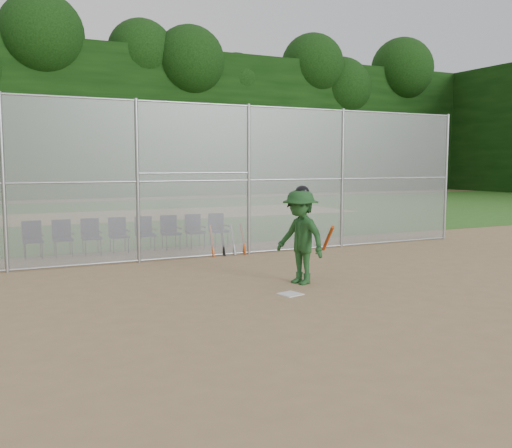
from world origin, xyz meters
name	(u,v)px	position (x,y,z in m)	size (l,w,h in m)	color
ground	(315,296)	(0.00, 0.00, 0.00)	(100.00, 100.00, 0.00)	tan
grass_strip	(111,216)	(0.00, 18.00, 0.01)	(100.00, 100.00, 0.00)	#2E661E
dirt_patch_far	(111,216)	(0.00, 18.00, 0.01)	(24.00, 24.00, 0.00)	tan
backstop_fence	(214,178)	(0.00, 5.00, 2.07)	(16.09, 0.09, 4.00)	gray
treeline	(99,101)	(0.00, 20.00, 5.50)	(81.00, 60.00, 11.00)	black
home_plate	(290,294)	(-0.36, 0.31, 0.01)	(0.38, 0.38, 0.02)	silver
batter_at_plate	(300,236)	(0.31, 1.08, 0.97)	(1.04, 1.43, 2.00)	#1D4820
water_cooler	(308,239)	(3.25, 5.62, 0.21)	(0.33, 0.33, 0.42)	white
spare_bats	(228,240)	(0.42, 5.08, 0.41)	(0.96, 0.39, 0.83)	#D84C14
chair_0	(33,240)	(-4.31, 6.76, 0.48)	(0.54, 0.52, 0.96)	black
chair_1	(63,238)	(-3.57, 6.76, 0.48)	(0.54, 0.52, 0.96)	black
chair_2	(92,237)	(-2.83, 6.76, 0.48)	(0.54, 0.52, 0.96)	black
chair_3	(119,235)	(-2.09, 6.76, 0.48)	(0.54, 0.52, 0.96)	black
chair_4	(146,234)	(-1.36, 6.76, 0.48)	(0.54, 0.52, 0.96)	black
chair_5	(171,233)	(-0.62, 6.76, 0.48)	(0.54, 0.52, 0.96)	black
chair_6	(195,231)	(0.12, 6.76, 0.48)	(0.54, 0.52, 0.96)	black
chair_7	(219,230)	(0.85, 6.76, 0.48)	(0.54, 0.52, 0.96)	black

